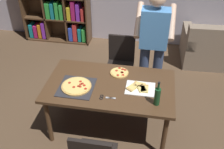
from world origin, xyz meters
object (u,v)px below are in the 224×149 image
Objects in this scene: person_serving_pizza at (153,43)px; kitchen_scissors at (105,97)px; chair_far_side at (121,60)px; dining_table at (110,89)px; wine_bottle at (157,96)px; second_pizza_plain at (119,73)px; pepperoni_pizza_on_tray at (76,86)px.

person_serving_pizza is 9.05× the size of kitchen_scissors.
chair_far_side is 0.51× the size of person_serving_pizza.
dining_table is at bearing 86.60° from kitchen_scissors.
wine_bottle reaches higher than second_pizza_plain.
chair_far_side is at bearing 69.59° from pepperoni_pizza_on_tray.
wine_bottle reaches higher than pepperoni_pizza_on_tray.
person_serving_pizza is at bearing 56.35° from dining_table.
chair_far_side is 4.66× the size of kitchen_scissors.
dining_table is 8.37× the size of kitchen_scissors.
chair_far_side is 2.08× the size of pepperoni_pizza_on_tray.
person_serving_pizza is at bearing 49.30° from second_pizza_plain.
second_pizza_plain is at bearing 38.76° from pepperoni_pizza_on_tray.
pepperoni_pizza_on_tray is at bearing -110.41° from chair_far_side.
wine_bottle is at bearing -64.00° from chair_far_side.
kitchen_scissors is (-0.61, 0.00, -0.11)m from wine_bottle.
chair_far_side is 0.72m from person_serving_pizza.
second_pizza_plain is at bearing 134.27° from wine_bottle.
kitchen_scissors is at bearing -93.40° from dining_table.
pepperoni_pizza_on_tray is at bearing -135.97° from person_serving_pizza.
person_serving_pizza reaches higher than second_pizza_plain.
pepperoni_pizza_on_tray is (-0.40, -0.13, 0.09)m from dining_table.
wine_bottle reaches higher than dining_table.
second_pizza_plain is (-0.51, 0.52, -0.11)m from wine_bottle.
pepperoni_pizza_on_tray is 1.01m from wine_bottle.
pepperoni_pizza_on_tray is (-0.40, -1.08, 0.25)m from chair_far_side.
second_pizza_plain is (0.08, 0.26, 0.09)m from dining_table.
second_pizza_plain is at bearing 79.41° from kitchen_scissors.
chair_far_side is 1.23m from kitchen_scissors.
person_serving_pizza is at bearing 44.03° from pepperoni_pizza_on_tray.
person_serving_pizza is (0.48, 0.73, 0.32)m from dining_table.
person_serving_pizza is 4.04× the size of pepperoni_pizza_on_tray.
kitchen_scissors is at bearing 179.63° from wine_bottle.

